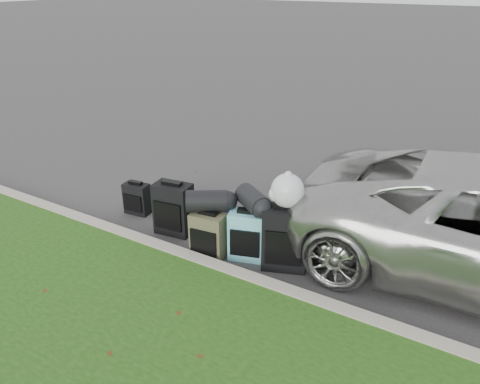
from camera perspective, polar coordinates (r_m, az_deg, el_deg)
The scene contains 12 objects.
ground at distance 6.73m, azimuth -0.15°, elevation -5.05°, with size 120.00×120.00×0.00m, color #383535.
curb at distance 5.99m, azimuth -5.17°, elevation -8.52°, with size 120.00×0.18×0.15m, color #9E937F.
suitcase_small_black at distance 7.36m, azimuth -12.43°, elevation -0.79°, with size 0.39×0.21×0.48m, color black.
suitcase_large_black_left at distance 6.66m, azimuth -8.11°, elevation -2.03°, with size 0.52×0.31×0.75m, color black.
suitcase_olive at distance 6.09m, azimuth -3.83°, elevation -5.25°, with size 0.45×0.28×0.61m, color #3E3D28.
suitcase_teal at distance 6.02m, azimuth 0.89°, elevation -5.32°, with size 0.46×0.27×0.66m, color #56A0B5.
suitcase_large_black_right at distance 5.83m, azimuth 5.51°, elevation -5.64°, with size 0.55×0.33×0.82m, color black.
tote_green at distance 7.47m, azimuth -7.17°, elevation -0.46°, with size 0.32×0.26×0.36m, color #196F18.
tote_navy at distance 6.90m, azimuth -2.72°, elevation -2.78°, with size 0.29×0.23×0.32m, color navy.
duffel_left at distance 5.96m, azimuth -4.06°, elevation -1.10°, with size 0.28×0.28×0.52m, color black.
duffel_right at distance 5.87m, azimuth 1.58°, elevation -0.99°, with size 0.28×0.28×0.49m, color black.
trash_bag at distance 5.61m, azimuth 5.82°, elevation 0.14°, with size 0.41×0.41×0.41m, color silver.
Camera 1 is at (3.02, -4.98, 3.37)m, focal length 35.00 mm.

